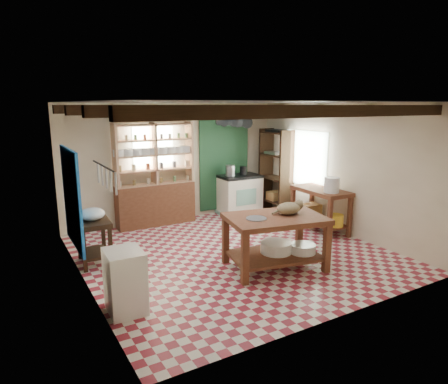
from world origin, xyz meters
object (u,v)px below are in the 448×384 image
work_table (275,242)px  cat (289,208)px  stove (239,194)px  right_counter (320,210)px  white_cabinet (125,281)px  prep_table (94,242)px

work_table → cat: size_ratio=3.63×
stove → right_counter: size_ratio=0.77×
white_cabinet → cat: bearing=5.9°
stove → white_cabinet: 4.88m
stove → white_cabinet: stove is taller
prep_table → right_counter: bearing=-4.3°
right_counter → cat: cat is taller
stove → work_table: bearing=-110.4°
work_table → right_counter: 2.19m
prep_table → right_counter: 4.42m
prep_table → right_counter: size_ratio=0.59×
stove → right_counter: bearing=-68.7°
prep_table → right_counter: right_counter is taller
cat → prep_table: bearing=150.4°
prep_table → white_cabinet: bearing=-87.1°
prep_table → cat: bearing=-27.6°
white_cabinet → stove: bearing=43.0°
stove → white_cabinet: (-3.71, -3.18, -0.07)m
stove → prep_table: stove is taller
stove → right_counter: 2.10m
white_cabinet → cat: cat is taller
prep_table → cat: cat is taller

